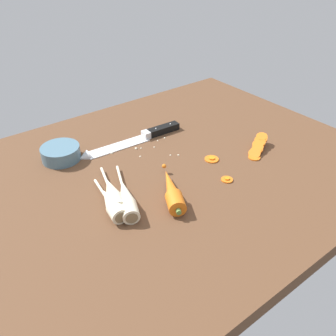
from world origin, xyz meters
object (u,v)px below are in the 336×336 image
object	(u,v)px
parsnip_mid_right	(126,198)
carrot_slice_stray_mid	(212,159)
chefs_knife	(130,141)
carrot_slice_stray_near	(227,179)
carrot_slice_stack	(258,146)
parsnip_front	(112,193)
prep_bowl	(61,153)
whole_carrot	(172,191)
parsnip_mid_left	(112,203)

from	to	relation	value
parsnip_mid_right	carrot_slice_stray_mid	distance (cm)	30.18
chefs_knife	carrot_slice_stray_near	size ratio (longest dim) A/B	11.21
parsnip_mid_right	carrot_slice_stack	distance (cm)	44.54
parsnip_front	carrot_slice_stray_mid	world-z (taller)	parsnip_front
carrot_slice_stack	prep_bowl	xyz separation A→B (cm)	(-48.50, 31.16, 0.71)
parsnip_front	prep_bowl	world-z (taller)	same
chefs_knife	prep_bowl	distance (cm)	21.10
parsnip_mid_right	carrot_slice_stack	size ratio (longest dim) A/B	1.96
chefs_knife	carrot_slice_stray_mid	distance (cm)	26.10
whole_carrot	chefs_knife	bearing A→B (deg)	77.85
parsnip_mid_left	carrot_slice_stack	world-z (taller)	parsnip_mid_left
carrot_slice_stray_mid	chefs_knife	bearing A→B (deg)	121.04
parsnip_front	carrot_slice_stray_near	xyz separation A→B (cm)	(28.09, -11.19, -1.62)
parsnip_front	carrot_slice_stray_mid	distance (cm)	31.83
parsnip_mid_left	prep_bowl	bearing A→B (deg)	90.56
carrot_slice_stray_mid	prep_bowl	distance (cm)	43.25
chefs_knife	parsnip_front	bearing A→B (deg)	-131.10
parsnip_mid_left	carrot_slice_stray_near	bearing A→B (deg)	-14.90
parsnip_front	parsnip_mid_left	world-z (taller)	same
chefs_knife	parsnip_mid_left	bearing A→B (deg)	-130.11
parsnip_mid_right	carrot_slice_stack	world-z (taller)	parsnip_mid_right
carrot_slice_stray_mid	prep_bowl	size ratio (longest dim) A/B	0.37
parsnip_mid_left	parsnip_front	bearing A→B (deg)	57.19
parsnip_mid_left	carrot_slice_stray_mid	size ratio (longest dim) A/B	4.39
chefs_knife	carrot_slice_stray_mid	size ratio (longest dim) A/B	8.64
parsnip_mid_right	whole_carrot	bearing A→B (deg)	-23.33
parsnip_mid_left	carrot_slice_stack	distance (cm)	48.31
carrot_slice_stack	carrot_slice_stray_near	xyz separation A→B (cm)	(-18.08, -5.22, -1.08)
parsnip_mid_left	carrot_slice_stack	size ratio (longest dim) A/B	1.59
parsnip_mid_right	prep_bowl	distance (cm)	29.11
chefs_knife	prep_bowl	bearing A→B (deg)	168.45
parsnip_mid_right	carrot_slice_stray_mid	xyz separation A→B (cm)	(30.05, 2.25, -1.62)
whole_carrot	carrot_slice_stray_mid	size ratio (longest dim) A/B	4.50
chefs_knife	parsnip_front	distance (cm)	27.87
carrot_slice_stray_near	prep_bowl	xyz separation A→B (cm)	(-30.41, 36.38, 1.79)
whole_carrot	carrot_slice_stack	size ratio (longest dim) A/B	1.63
parsnip_front	parsnip_mid_left	size ratio (longest dim) A/B	1.08
carrot_slice_stack	parsnip_front	bearing A→B (deg)	172.63
carrot_slice_stack	prep_bowl	size ratio (longest dim) A/B	1.01
whole_carrot	parsnip_mid_left	xyz separation A→B (cm)	(-14.09, 4.92, -0.12)
carrot_slice_stray_mid	parsnip_mid_left	bearing A→B (deg)	-176.97
parsnip_front	parsnip_mid_left	bearing A→B (deg)	-122.81
chefs_knife	carrot_slice_stray_mid	bearing A→B (deg)	-58.96
chefs_knife	whole_carrot	distance (cm)	29.77
parsnip_front	parsnip_mid_right	distance (cm)	4.02
parsnip_front	carrot_slice_stray_mid	xyz separation A→B (cm)	(31.76, -1.38, -1.62)
carrot_slice_stray_near	chefs_knife	bearing A→B (deg)	106.94
carrot_slice_stack	carrot_slice_stray_near	world-z (taller)	carrot_slice_stack
carrot_slice_stack	parsnip_mid_right	bearing A→B (deg)	177.00
parsnip_mid_right	carrot_slice_stack	xyz separation A→B (cm)	(44.47, -2.33, -0.54)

